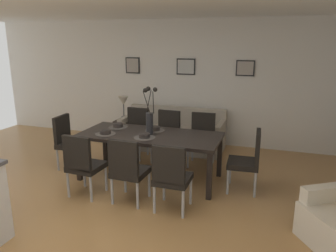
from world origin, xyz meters
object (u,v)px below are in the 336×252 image
at_px(centerpiece_vase, 150,116).
at_px(dining_chair_mid_right, 202,137).
at_px(dining_table, 150,138).
at_px(dining_chair_far_left, 128,168).
at_px(bowl_far_left, 144,135).
at_px(framed_picture_center, 186,67).
at_px(dining_chair_near_right, 136,130).
at_px(framed_picture_right, 245,68).
at_px(table_lamp, 123,103).
at_px(bowl_far_right, 155,128).
at_px(dining_chair_far_right, 167,133).
at_px(dining_chair_head_west, 68,139).
at_px(sofa, 173,134).
at_px(dining_chair_mid_left, 171,175).
at_px(dining_chair_near_left, 83,162).
at_px(dining_chair_head_east, 249,158).
at_px(bowl_near_right, 118,125).
at_px(side_table, 124,132).
at_px(bowl_near_left, 105,132).
at_px(framed_picture_left, 133,65).

bearing_deg(centerpiece_vase, dining_chair_mid_right, 53.78).
bearing_deg(dining_table, dining_chair_far_left, -88.62).
height_order(bowl_far_left, framed_picture_center, framed_picture_center).
relative_size(dining_chair_near_right, framed_picture_right, 2.53).
bearing_deg(table_lamp, bowl_far_right, -47.66).
distance_m(dining_chair_far_right, dining_chair_head_west, 1.74).
distance_m(centerpiece_vase, sofa, 1.78).
distance_m(dining_chair_mid_left, framed_picture_center, 3.27).
bearing_deg(dining_chair_near_right, bowl_far_left, -60.21).
distance_m(dining_chair_near_left, framed_picture_right, 3.69).
height_order(dining_chair_near_left, table_lamp, table_lamp).
bearing_deg(framed_picture_center, dining_chair_head_east, -53.67).
relative_size(dining_chair_near_left, bowl_near_right, 5.41).
relative_size(dining_chair_head_west, framed_picture_center, 2.31).
bearing_deg(dining_chair_far_left, table_lamp, 116.85).
bearing_deg(dining_chair_near_left, centerpiece_vase, 53.38).
height_order(dining_chair_near_right, dining_chair_mid_left, same).
height_order(dining_chair_mid_left, dining_chair_head_west, same).
bearing_deg(side_table, dining_chair_mid_right, -19.43).
bearing_deg(dining_chair_head_east, bowl_near_right, 174.83).
xyz_separation_m(dining_chair_mid_left, dining_chair_mid_right, (-0.00, 1.79, 0.00)).
bearing_deg(dining_chair_mid_right, bowl_near_left, -139.94).
distance_m(dining_table, table_lamp, 1.95).
bearing_deg(dining_chair_mid_left, sofa, 106.89).
xyz_separation_m(dining_chair_head_east, bowl_far_left, (-1.52, -0.24, 0.27)).
distance_m(bowl_far_left, framed_picture_right, 2.75).
bearing_deg(framed_picture_center, dining_chair_mid_right, -62.14).
height_order(dining_chair_mid_right, side_table, dining_chair_mid_right).
bearing_deg(dining_chair_near_right, framed_picture_center, 61.51).
relative_size(dining_table, bowl_near_right, 12.94).
height_order(dining_chair_far_left, table_lamp, table_lamp).
height_order(dining_chair_near_right, side_table, dining_chair_near_right).
xyz_separation_m(dining_chair_mid_right, bowl_far_left, (-0.64, -1.10, 0.27)).
bearing_deg(bowl_far_right, framed_picture_right, 57.05).
relative_size(dining_chair_far_left, dining_chair_head_west, 1.00).
height_order(dining_table, bowl_far_left, bowl_far_left).
relative_size(bowl_near_left, bowl_near_right, 1.00).
distance_m(centerpiece_vase, framed_picture_left, 2.49).
xyz_separation_m(bowl_far_right, framed_picture_center, (0.00, 1.87, 0.85)).
height_order(table_lamp, framed_picture_left, framed_picture_left).
xyz_separation_m(dining_chair_mid_right, dining_chair_head_west, (-2.15, -0.88, 0.00)).
relative_size(dining_table, framed_picture_right, 6.06).
distance_m(dining_chair_head_west, bowl_far_right, 1.55).
distance_m(dining_table, dining_chair_mid_left, 1.13).
bearing_deg(dining_chair_mid_right, bowl_far_left, -120.40).
distance_m(dining_chair_near_left, centerpiece_vase, 1.22).
bearing_deg(dining_table, dining_chair_head_west, -179.84).
bearing_deg(bowl_near_left, dining_chair_far_right, 59.32).
height_order(dining_chair_near_right, dining_chair_mid_right, same).
distance_m(centerpiece_vase, framed_picture_right, 2.49).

